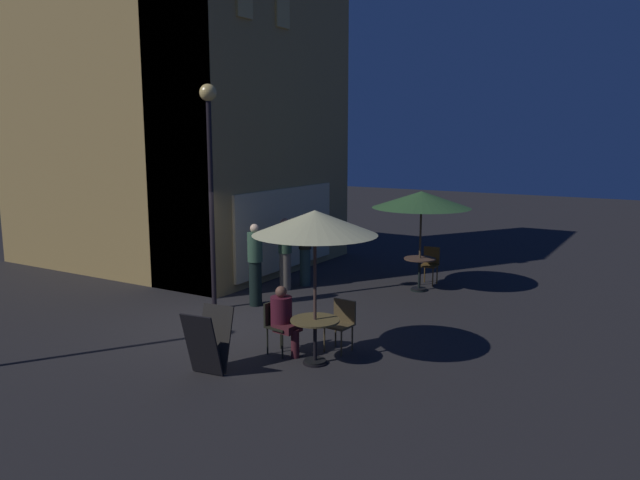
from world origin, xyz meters
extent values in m
plane|color=#282526|center=(0.00, 0.00, 0.00)|extent=(60.00, 60.00, 0.00)
cube|color=tan|center=(4.56, 2.32, 4.53)|extent=(6.21, 2.06, 9.06)
cube|color=tan|center=(2.48, 5.33, 4.53)|extent=(2.06, 8.08, 9.06)
cube|color=#DCB55E|center=(4.17, 1.26, 6.74)|extent=(0.55, 0.06, 0.95)
cube|color=beige|center=(4.25, 1.25, 1.25)|extent=(4.34, 0.08, 2.10)
cylinder|color=black|center=(0.82, 0.82, 2.20)|extent=(0.10, 0.10, 4.40)
sphere|color=#FAD072|center=(0.82, 0.82, 4.51)|extent=(0.35, 0.35, 0.35)
cube|color=black|center=(-1.82, -1.46, 0.52)|extent=(0.38, 0.59, 1.01)
cube|color=black|center=(-2.17, -1.51, 0.52)|extent=(0.38, 0.59, 1.01)
cylinder|color=black|center=(4.51, -2.36, 0.01)|extent=(0.40, 0.40, 0.03)
cylinder|color=black|center=(4.51, -2.36, 0.38)|extent=(0.06, 0.06, 0.76)
cylinder|color=brown|center=(4.51, -2.36, 0.77)|extent=(0.74, 0.74, 0.03)
cylinder|color=black|center=(-0.79, -2.68, 0.01)|extent=(0.40, 0.40, 0.03)
cylinder|color=black|center=(-0.79, -2.68, 0.36)|extent=(0.06, 0.06, 0.72)
cylinder|color=brown|center=(-0.79, -2.68, 0.73)|extent=(0.80, 0.80, 0.03)
cylinder|color=black|center=(4.51, -2.36, 0.03)|extent=(0.36, 0.36, 0.06)
cylinder|color=#483826|center=(4.51, -2.36, 1.16)|extent=(0.05, 0.05, 2.32)
cone|color=#31592E|center=(4.51, -2.36, 2.18)|extent=(2.31, 2.31, 0.39)
cylinder|color=black|center=(-0.79, -2.68, 0.03)|extent=(0.36, 0.36, 0.06)
cylinder|color=#463029|center=(-0.79, -2.68, 1.23)|extent=(0.05, 0.05, 2.46)
cone|color=beige|center=(-0.79, -2.68, 2.32)|extent=(1.99, 1.99, 0.39)
cylinder|color=#563C19|center=(5.04, -2.51, 0.23)|extent=(0.03, 0.03, 0.46)
cylinder|color=#563C19|center=(5.03, -2.18, 0.23)|extent=(0.03, 0.03, 0.46)
cylinder|color=#563C19|center=(5.36, -2.50, 0.23)|extent=(0.03, 0.03, 0.46)
cylinder|color=#563C19|center=(5.35, -2.17, 0.23)|extent=(0.03, 0.03, 0.46)
cube|color=#563C19|center=(5.19, -2.34, 0.48)|extent=(0.42, 0.42, 0.04)
cube|color=#563C19|center=(5.38, -2.33, 0.71)|extent=(0.05, 0.41, 0.43)
cylinder|color=brown|center=(-0.29, -2.89, 0.22)|extent=(0.03, 0.03, 0.45)
cylinder|color=brown|center=(-0.26, -2.55, 0.22)|extent=(0.03, 0.03, 0.45)
cylinder|color=brown|center=(0.06, -2.92, 0.22)|extent=(0.03, 0.03, 0.45)
cylinder|color=brown|center=(0.08, -2.57, 0.22)|extent=(0.03, 0.03, 0.45)
cube|color=brown|center=(-0.10, -2.73, 0.46)|extent=(0.46, 0.46, 0.04)
cube|color=brown|center=(0.09, -2.75, 0.68)|extent=(0.07, 0.43, 0.39)
cylinder|color=black|center=(-0.55, -2.15, 0.23)|extent=(0.03, 0.03, 0.47)
cylinder|color=black|center=(-0.89, -2.11, 0.23)|extent=(0.03, 0.03, 0.47)
cylinder|color=black|center=(-0.51, -1.82, 0.23)|extent=(0.03, 0.03, 0.47)
cylinder|color=black|center=(-0.85, -1.77, 0.23)|extent=(0.03, 0.03, 0.47)
cube|color=black|center=(-0.70, -1.96, 0.48)|extent=(0.47, 0.47, 0.03)
cube|color=black|center=(-0.67, -1.77, 0.69)|extent=(0.43, 0.09, 0.39)
cube|color=#4B1B22|center=(-0.72, -2.10, 0.49)|extent=(0.41, 0.40, 0.14)
cylinder|color=#4B1B22|center=(-0.74, -2.26, 0.24)|extent=(0.14, 0.14, 0.49)
cylinder|color=#4C1523|center=(-0.70, -1.96, 0.74)|extent=(0.36, 0.36, 0.51)
sphere|color=brown|center=(-0.70, -1.96, 1.08)|extent=(0.19, 0.19, 0.19)
cylinder|color=#706656|center=(2.96, 0.44, 0.45)|extent=(0.27, 0.27, 0.90)
cylinder|color=#325037|center=(2.96, 0.44, 1.21)|extent=(0.32, 0.32, 0.62)
sphere|color=#936650|center=(2.96, 0.44, 1.62)|extent=(0.22, 0.22, 0.22)
cylinder|color=black|center=(1.47, 0.21, 0.49)|extent=(0.28, 0.28, 0.98)
cylinder|color=#30503A|center=(1.47, 0.21, 1.29)|extent=(0.32, 0.32, 0.63)
sphere|color=beige|center=(1.47, 0.21, 1.70)|extent=(0.19, 0.19, 0.19)
cylinder|color=#253D3B|center=(3.53, 0.24, 0.46)|extent=(0.26, 0.26, 0.92)
cylinder|color=black|center=(3.53, 0.24, 1.24)|extent=(0.31, 0.31, 0.65)
sphere|color=brown|center=(3.53, 0.24, 1.67)|extent=(0.22, 0.22, 0.22)
camera|label=1|loc=(-8.85, -7.60, 3.67)|focal=34.29mm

